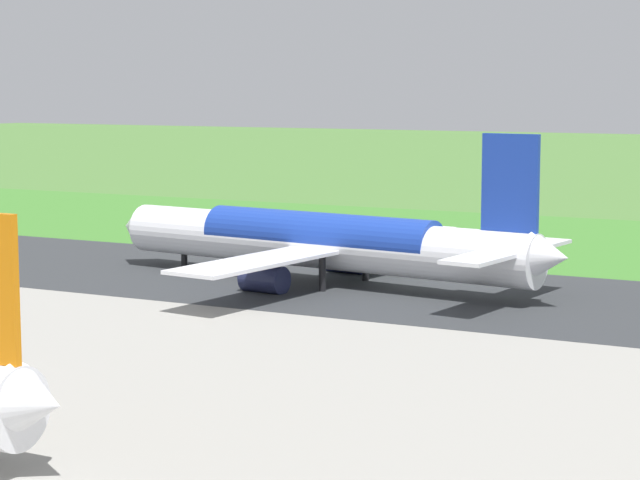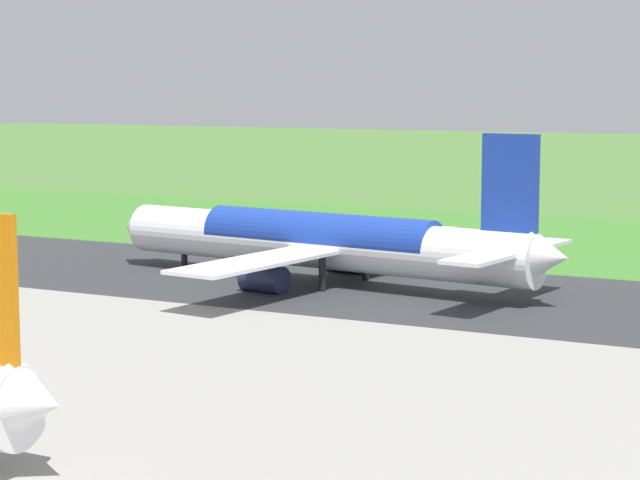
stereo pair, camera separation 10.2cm
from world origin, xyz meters
TOP-DOWN VIEW (x-y plane):
  - ground_plane at (0.00, 0.00)m, footprint 800.00×800.00m
  - runway_asphalt at (0.00, 0.00)m, footprint 600.00×32.47m
  - apron_concrete at (0.00, 54.76)m, footprint 440.00×110.00m
  - grass_verge_foreground at (0.00, -32.94)m, footprint 600.00×80.00m
  - airliner_main at (6.72, 0.05)m, footprint 54.12×44.40m
  - no_stopping_sign at (1.41, -28.11)m, footprint 0.60×0.10m
  - traffic_cone_orange at (6.22, -32.64)m, footprint 0.40×0.40m

SIDE VIEW (x-z plane):
  - ground_plane at x=0.00m, z-range 0.00..0.00m
  - grass_verge_foreground at x=0.00m, z-range 0.00..0.04m
  - apron_concrete at x=0.00m, z-range 0.00..0.05m
  - runway_asphalt at x=0.00m, z-range 0.00..0.06m
  - traffic_cone_orange at x=6.22m, z-range 0.00..0.55m
  - no_stopping_sign at x=1.41m, z-range 0.25..3.02m
  - airliner_main at x=6.72m, z-range -3.59..12.29m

